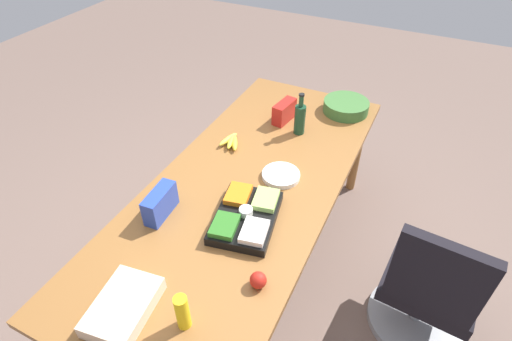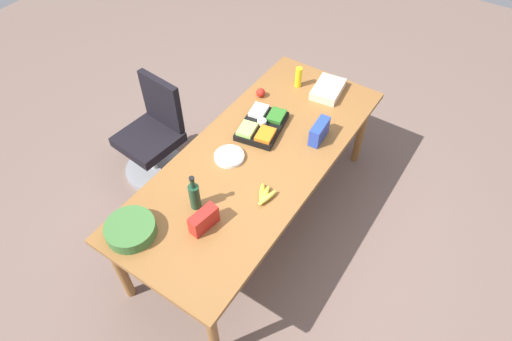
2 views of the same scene
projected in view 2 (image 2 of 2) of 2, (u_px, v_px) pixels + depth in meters
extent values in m
plane|color=#705A50|center=(256.00, 217.00, 3.80)|extent=(10.00, 10.00, 0.00)
cube|color=brown|center=(257.00, 158.00, 3.23)|extent=(2.41, 1.00, 0.04)
cylinder|color=brown|center=(213.00, 333.00, 2.76)|extent=(0.07, 0.07, 0.74)
cylinder|color=brown|center=(361.00, 131.00, 3.98)|extent=(0.07, 0.07, 0.74)
cylinder|color=brown|center=(120.00, 269.00, 3.06)|extent=(0.07, 0.07, 0.74)
cylinder|color=brown|center=(285.00, 99.00, 4.28)|extent=(0.07, 0.07, 0.74)
cylinder|color=gray|center=(156.00, 169.00, 4.14)|extent=(0.56, 0.56, 0.05)
cylinder|color=gray|center=(152.00, 154.00, 3.99)|extent=(0.06, 0.06, 0.36)
cube|color=black|center=(148.00, 139.00, 3.85)|extent=(0.52, 0.52, 0.09)
cube|color=black|center=(162.00, 102.00, 3.75)|extent=(0.10, 0.44, 0.48)
cylinder|color=#3B6C32|center=(131.00, 229.00, 2.74)|extent=(0.36, 0.36, 0.08)
ellipsoid|color=gold|center=(268.00, 198.00, 2.93)|extent=(0.17, 0.07, 0.04)
ellipsoid|color=yellow|center=(265.00, 195.00, 2.94)|extent=(0.17, 0.08, 0.04)
ellipsoid|color=yellow|center=(262.00, 193.00, 2.95)|extent=(0.17, 0.11, 0.04)
cylinder|color=yellow|center=(298.00, 77.00, 3.70)|extent=(0.07, 0.07, 0.18)
cube|color=black|center=(262.00, 126.00, 3.39)|extent=(0.47, 0.37, 0.05)
cube|color=orange|center=(265.00, 135.00, 3.27)|extent=(0.18, 0.15, 0.03)
cube|color=#2C6B22|center=(276.00, 116.00, 3.41)|extent=(0.18, 0.15, 0.03)
cube|color=#9DC960|center=(247.00, 129.00, 3.31)|extent=(0.18, 0.15, 0.03)
cube|color=silver|center=(259.00, 111.00, 3.45)|extent=(0.18, 0.15, 0.03)
cylinder|color=white|center=(262.00, 122.00, 3.36)|extent=(0.08, 0.08, 0.04)
cylinder|color=white|center=(229.00, 157.00, 3.19)|extent=(0.23, 0.23, 0.03)
sphere|color=red|center=(261.00, 93.00, 3.64)|extent=(0.08, 0.08, 0.08)
cube|color=red|center=(204.00, 220.00, 2.75)|extent=(0.21, 0.11, 0.14)
cube|color=#2642AB|center=(319.00, 131.00, 3.28)|extent=(0.23, 0.10, 0.15)
cylinder|color=#183D26|center=(195.00, 197.00, 2.84)|extent=(0.09, 0.09, 0.20)
cylinder|color=#183D26|center=(192.00, 183.00, 2.73)|extent=(0.04, 0.04, 0.08)
cylinder|color=black|center=(192.00, 178.00, 2.70)|extent=(0.05, 0.05, 0.01)
cube|color=beige|center=(328.00, 89.00, 3.68)|extent=(0.35, 0.26, 0.07)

